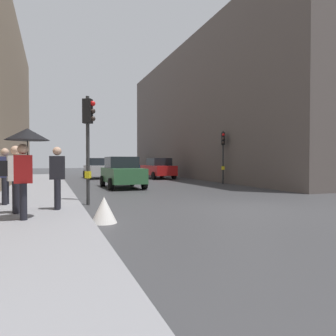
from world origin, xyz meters
TOP-DOWN VIEW (x-y plane):
  - ground_plane at (0.00, 0.00)m, footprint 120.00×120.00m
  - sidewalk_kerb at (-6.59, 6.00)m, footprint 3.03×40.00m
  - building_facade_right at (11.08, 17.97)m, footprint 12.00×30.63m
  - traffic_light_mid_street at (4.77, 9.82)m, footprint 0.35×0.45m
  - traffic_light_near_right at (-4.76, 2.65)m, footprint 0.45×0.36m
  - car_silver_hatchback at (-2.19, 19.28)m, footprint 2.16×4.27m
  - car_red_sedan at (2.65, 17.05)m, footprint 2.19×4.29m
  - car_blue_van at (2.41, 27.46)m, footprint 2.07×4.23m
  - car_green_estate at (-2.19, 9.14)m, footprint 2.04×4.21m
  - pedestrian_with_umbrella at (-6.53, -0.47)m, footprint 1.00×1.00m
  - pedestrian_with_grey_backpack at (-7.38, 2.49)m, footprint 0.63×0.37m
  - pedestrian_with_black_backpack at (-6.90, 0.55)m, footprint 0.64×0.40m
  - pedestrian_in_dark_coat at (-5.82, 0.88)m, footprint 0.43×0.36m
  - warning_sign_triangle at (-4.76, -0.75)m, footprint 0.64×0.64m

SIDE VIEW (x-z plane):
  - ground_plane at x=0.00m, z-range 0.00..0.00m
  - sidewalk_kerb at x=-6.59m, z-range 0.00..0.16m
  - warning_sign_triangle at x=-4.76m, z-range 0.00..0.65m
  - car_silver_hatchback at x=-2.19m, z-range 0.00..1.76m
  - car_red_sedan at x=2.65m, z-range 0.00..1.76m
  - car_blue_van at x=2.41m, z-range 0.00..1.76m
  - car_green_estate at x=-2.19m, z-range 0.00..1.76m
  - pedestrian_in_dark_coat at x=-5.82m, z-range 0.25..2.02m
  - pedestrian_with_grey_backpack at x=-7.38m, z-range 0.28..2.05m
  - pedestrian_with_black_backpack at x=-6.90m, z-range 0.28..2.05m
  - pedestrian_with_umbrella at x=-6.53m, z-range 0.77..2.91m
  - traffic_light_mid_street at x=4.77m, z-range 0.67..4.19m
  - traffic_light_near_right at x=-4.76m, z-range 0.71..4.48m
  - building_facade_right at x=11.08m, z-range 0.00..11.97m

